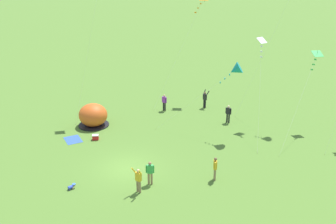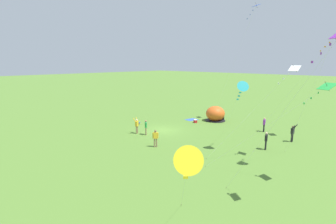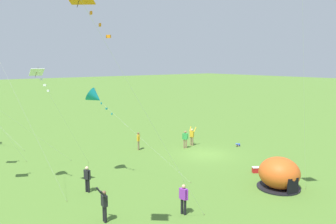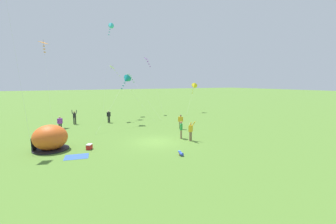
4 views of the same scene
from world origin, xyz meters
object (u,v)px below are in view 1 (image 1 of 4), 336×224
at_px(person_strolling, 228,113).
at_px(kite_white, 262,45).
at_px(person_near_tent, 150,172).
at_px(kite_teal, 235,70).
at_px(cooler_box, 95,137).
at_px(kite_orange, 202,2).
at_px(kite_green, 316,57).
at_px(popup_tent, 93,115).
at_px(person_watching_sky, 138,179).
at_px(person_far_back, 215,167).
at_px(person_center_field, 164,102).
at_px(person_arms_raised, 205,99).
at_px(toddler_crawling, 72,187).

xyz_separation_m(person_strolling, kite_white, (1.47, 2.15, 6.43)).
bearing_deg(person_near_tent, kite_teal, 102.44).
distance_m(cooler_box, person_near_tent, 8.73).
xyz_separation_m(kite_orange, kite_white, (8.77, -0.79, -2.89)).
bearing_deg(kite_white, kite_green, 41.97).
height_order(popup_tent, person_near_tent, popup_tent).
xyz_separation_m(cooler_box, person_watching_sky, (9.03, -1.62, 0.78)).
bearing_deg(popup_tent, kite_white, 55.25).
bearing_deg(person_far_back, kite_orange, 141.40).
bearing_deg(person_far_back, person_center_field, 157.39).
xyz_separation_m(person_center_field, kite_teal, (8.23, 1.14, 4.91)).
bearing_deg(kite_white, person_arms_raised, -168.55).
xyz_separation_m(person_near_tent, kite_orange, (-11.65, 15.04, 9.32)).
bearing_deg(person_far_back, person_near_tent, -120.15).
bearing_deg(person_arms_raised, kite_teal, -23.03).
height_order(cooler_box, kite_green, kite_green).
height_order(kite_orange, kite_white, kite_orange).
bearing_deg(kite_orange, toddler_crawling, -65.52).
height_order(person_watching_sky, kite_orange, kite_orange).
bearing_deg(popup_tent, toddler_crawling, -35.62).
distance_m(person_far_back, person_strolling, 10.53).
height_order(toddler_crawling, kite_white, kite_white).
xyz_separation_m(person_center_field, kite_white, (7.64, 5.00, 6.43)).
relative_size(person_far_back, kite_green, 0.22).
distance_m(person_near_tent, kite_white, 15.89).
height_order(person_watching_sky, person_strolling, person_watching_sky).
bearing_deg(person_strolling, kite_green, 46.81).
xyz_separation_m(person_strolling, kite_green, (4.98, 5.30, 5.50)).
relative_size(person_center_field, kite_teal, 0.26).
xyz_separation_m(popup_tent, person_far_back, (13.81, 2.15, -0.03)).
distance_m(popup_tent, cooler_box, 3.25).
bearing_deg(person_watching_sky, person_center_field, 136.17).
xyz_separation_m(person_watching_sky, person_far_back, (1.93, 5.11, -0.03)).
distance_m(person_arms_raised, person_center_field, 4.27).
bearing_deg(popup_tent, person_watching_sky, -13.98).
xyz_separation_m(kite_green, kite_teal, (-2.92, -7.02, -0.60)).
bearing_deg(kite_green, cooler_box, -118.75).
bearing_deg(kite_white, cooler_box, -112.78).
xyz_separation_m(person_near_tent, person_far_back, (2.28, 3.92, 0.00)).
distance_m(person_near_tent, person_strolling, 12.86).
height_order(cooler_box, person_watching_sky, person_watching_sky).
distance_m(person_far_back, kite_orange, 20.12).
bearing_deg(person_arms_raised, person_strolling, -12.94).
distance_m(popup_tent, person_strolling, 12.58).
bearing_deg(cooler_box, person_arms_raised, 89.78).
bearing_deg(popup_tent, cooler_box, -25.13).
distance_m(person_center_field, kite_white, 11.16).
bearing_deg(person_far_back, cooler_box, -162.36).
bearing_deg(kite_green, person_strolling, -133.19).
bearing_deg(popup_tent, kite_teal, 42.97).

